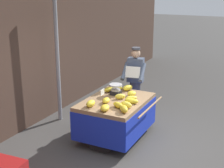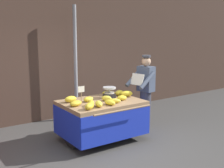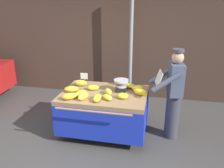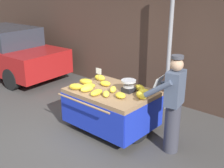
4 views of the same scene
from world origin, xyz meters
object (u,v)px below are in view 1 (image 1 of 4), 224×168
object	(u,v)px
banana_bunch_3	(91,103)
vendor_person	(135,82)
banana_bunch_6	(132,101)
banana_bunch_10	(128,88)
banana_cart	(116,110)
banana_bunch_11	(105,108)
weighing_scale	(116,89)
banana_bunch_9	(106,100)
banana_bunch_4	(110,89)
street_pole	(58,61)
banana_bunch_0	(118,105)
banana_bunch_7	(120,96)
banana_bunch_1	(132,93)
banana_bunch_2	(126,104)
banana_bunch_5	(124,109)
price_sign	(102,94)
banana_bunch_8	(131,98)
banana_bunch_12	(119,88)

from	to	relation	value
banana_bunch_3	vendor_person	size ratio (longest dim) A/B	0.15
banana_bunch_6	banana_bunch_10	bearing A→B (deg)	29.54
banana_cart	banana_bunch_11	bearing A→B (deg)	-173.00
weighing_scale	banana_bunch_9	xyz separation A→B (m)	(-0.55, -0.05, -0.07)
banana_bunch_4	street_pole	bearing A→B (deg)	96.81
banana_bunch_0	banana_bunch_11	world-z (taller)	same
weighing_scale	banana_bunch_6	distance (m)	0.62
banana_bunch_7	banana_bunch_4	bearing A→B (deg)	51.29
banana_bunch_11	vendor_person	world-z (taller)	vendor_person
banana_bunch_0	vendor_person	bearing A→B (deg)	11.72
banana_bunch_9	weighing_scale	bearing A→B (deg)	5.52
banana_bunch_11	banana_bunch_6	bearing A→B (deg)	-26.36
banana_cart	banana_bunch_4	size ratio (longest dim) A/B	5.73
weighing_scale	banana_bunch_4	world-z (taller)	weighing_scale
banana_bunch_0	banana_bunch_4	world-z (taller)	banana_bunch_0
banana_bunch_9	banana_bunch_10	xyz separation A→B (m)	(0.93, -0.06, 0.01)
street_pole	banana_bunch_1	xyz separation A→B (m)	(0.12, -1.81, -0.55)
banana_bunch_10	banana_bunch_11	bearing A→B (deg)	-175.08
banana_bunch_2	banana_bunch_3	xyz separation A→B (m)	(-0.27, 0.64, 0.00)
banana_bunch_6	banana_bunch_5	bearing A→B (deg)	-172.92
banana_cart	price_sign	distance (m)	0.63
banana_bunch_0	banana_bunch_7	bearing A→B (deg)	21.11
banana_bunch_0	banana_bunch_2	bearing A→B (deg)	-53.90
banana_bunch_11	banana_cart	bearing A→B (deg)	7.00
street_pole	vendor_person	bearing A→B (deg)	-56.44
banana_bunch_1	banana_bunch_4	xyz separation A→B (m)	(0.03, 0.54, 0.00)
banana_bunch_3	banana_bunch_8	world-z (taller)	banana_bunch_3
banana_bunch_1	banana_bunch_11	xyz separation A→B (m)	(-1.01, 0.11, 0.00)
street_pole	vendor_person	xyz separation A→B (m)	(1.01, -1.52, -0.57)
banana_bunch_4	banana_bunch_7	xyz separation A→B (m)	(-0.33, -0.41, 0.00)
banana_bunch_10	banana_bunch_5	bearing A→B (deg)	-158.90
banana_bunch_1	banana_bunch_12	distance (m)	0.47
banana_bunch_2	vendor_person	world-z (taller)	vendor_person
banana_bunch_6	banana_bunch_8	world-z (taller)	banana_bunch_6
banana_bunch_4	banana_bunch_6	distance (m)	0.85
banana_bunch_2	banana_bunch_9	bearing A→B (deg)	84.90
banana_bunch_0	banana_bunch_8	distance (m)	0.52
banana_bunch_1	banana_bunch_2	bearing A→B (deg)	-165.11
banana_bunch_0	banana_bunch_10	distance (m)	1.10
price_sign	banana_bunch_3	world-z (taller)	price_sign
banana_bunch_5	banana_bunch_4	bearing A→B (deg)	39.44
banana_bunch_6	banana_bunch_8	size ratio (longest dim) A/B	1.19
banana_bunch_2	vendor_person	distance (m)	1.63
banana_bunch_4	banana_bunch_10	size ratio (longest dim) A/B	1.04
weighing_scale	banana_bunch_1	distance (m)	0.36
weighing_scale	banana_bunch_8	size ratio (longest dim) A/B	1.15
banana_bunch_9	banana_bunch_11	xyz separation A→B (m)	(-0.38, -0.17, 0.00)
banana_bunch_1	banana_bunch_10	distance (m)	0.37
banana_bunch_1	banana_bunch_8	size ratio (longest dim) A/B	0.85
banana_bunch_9	banana_bunch_10	distance (m)	0.93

